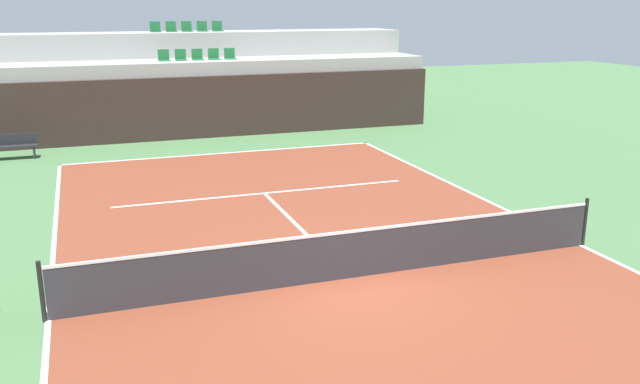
# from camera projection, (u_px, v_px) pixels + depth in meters

# --- Properties ---
(ground_plane) EXTENTS (80.00, 80.00, 0.00)m
(ground_plane) POSITION_uv_depth(u_px,v_px,m) (350.00, 278.00, 13.04)
(ground_plane) COLOR #477042
(court_surface) EXTENTS (11.00, 24.00, 0.01)m
(court_surface) POSITION_uv_depth(u_px,v_px,m) (350.00, 278.00, 13.04)
(court_surface) COLOR brown
(court_surface) RESTS_ON ground_plane
(baseline_far) EXTENTS (11.00, 0.10, 0.00)m
(baseline_far) POSITION_uv_depth(u_px,v_px,m) (224.00, 153.00, 23.88)
(baseline_far) COLOR white
(baseline_far) RESTS_ON court_surface
(sideline_left) EXTENTS (0.10, 24.00, 0.00)m
(sideline_left) POSITION_uv_depth(u_px,v_px,m) (48.00, 320.00, 11.28)
(sideline_left) COLOR white
(sideline_left) RESTS_ON court_surface
(sideline_right) EXTENTS (0.10, 24.00, 0.00)m
(sideline_right) POSITION_uv_depth(u_px,v_px,m) (580.00, 245.00, 14.79)
(sideline_right) COLOR white
(sideline_right) RESTS_ON court_surface
(service_line_far) EXTENTS (8.26, 0.10, 0.00)m
(service_line_far) POSITION_uv_depth(u_px,v_px,m) (264.00, 193.00, 18.85)
(service_line_far) COLOR white
(service_line_far) RESTS_ON court_surface
(centre_service_line) EXTENTS (0.10, 6.40, 0.00)m
(centre_service_line) POSITION_uv_depth(u_px,v_px,m) (299.00, 228.00, 15.94)
(centre_service_line) COLOR white
(centre_service_line) RESTS_ON court_surface
(back_wall) EXTENTS (19.05, 0.30, 2.41)m
(back_wall) POSITION_uv_depth(u_px,v_px,m) (206.00, 107.00, 26.43)
(back_wall) COLOR #33231E
(back_wall) RESTS_ON ground_plane
(stands_tier_lower) EXTENTS (19.05, 2.40, 2.92)m
(stands_tier_lower) POSITION_uv_depth(u_px,v_px,m) (200.00, 96.00, 27.59)
(stands_tier_lower) COLOR #9E9E99
(stands_tier_lower) RESTS_ON ground_plane
(stands_tier_upper) EXTENTS (19.05, 2.40, 3.95)m
(stands_tier_upper) POSITION_uv_depth(u_px,v_px,m) (190.00, 78.00, 29.63)
(stands_tier_upper) COLOR #9E9E99
(stands_tier_upper) RESTS_ON ground_plane
(seating_row_lower) EXTENTS (3.11, 0.44, 0.44)m
(seating_row_lower) POSITION_uv_depth(u_px,v_px,m) (198.00, 57.00, 27.25)
(seating_row_lower) COLOR #1E6633
(seating_row_lower) RESTS_ON stands_tier_lower
(seating_row_upper) EXTENTS (3.11, 0.44, 0.44)m
(seating_row_upper) POSITION_uv_depth(u_px,v_px,m) (187.00, 29.00, 29.15)
(seating_row_upper) COLOR #1E6633
(seating_row_upper) RESTS_ON stands_tier_upper
(tennis_net) EXTENTS (11.08, 0.08, 1.07)m
(tennis_net) POSITION_uv_depth(u_px,v_px,m) (351.00, 254.00, 12.91)
(tennis_net) COLOR black
(tennis_net) RESTS_ON court_surface
(player_bench) EXTENTS (1.50, 0.40, 0.85)m
(player_bench) POSITION_uv_depth(u_px,v_px,m) (14.00, 144.00, 22.94)
(player_bench) COLOR #232328
(player_bench) RESTS_ON ground_plane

